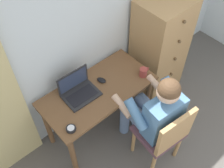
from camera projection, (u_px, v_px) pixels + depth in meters
The scene contains 9 objects.
wall_back at pixel (89, 21), 2.55m from camera, with size 4.80×0.05×2.50m, color silver.
desk at pixel (98, 97), 2.77m from camera, with size 1.16×0.57×0.73m.
dresser at pixel (159, 48), 3.20m from camera, with size 0.56×0.50×1.29m.
chair at pixel (164, 134), 2.61m from camera, with size 0.46×0.44×0.90m.
person_seated at pixel (153, 110), 2.57m from camera, with size 0.57×0.61×1.22m.
laptop at pixel (79, 90), 2.62m from camera, with size 0.34×0.26×0.24m.
computer_mouse at pixel (101, 80), 2.74m from camera, with size 0.06×0.10×0.03m, color black.
desk_clock at pixel (71, 129), 2.38m from camera, with size 0.09×0.09×0.03m.
coffee_mug at pixel (143, 72), 2.77m from camera, with size 0.12×0.08×0.09m.
Camera 1 is at (-1.23, 0.48, 2.81)m, focal length 43.44 mm.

